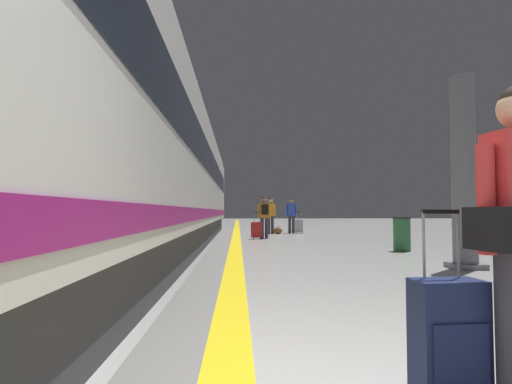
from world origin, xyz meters
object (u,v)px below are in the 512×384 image
object	(u,v)px
passenger_far	(271,213)
suitcase_mid	(299,226)
duffel_bag_far	(278,231)
rolling_suitcase_foreground	(449,336)
suitcase_near	(256,230)
passenger_near	(264,214)
passenger_mid	(291,213)
waste_bin	(402,234)
high_speed_train	(114,132)
platform_pillar	(464,175)

from	to	relation	value
passenger_far	suitcase_mid	bearing A→B (deg)	10.43
duffel_bag_far	suitcase_mid	bearing A→B (deg)	19.60
rolling_suitcase_foreground	suitcase_near	size ratio (longest dim) A/B	1.03
duffel_bag_far	passenger_near	bearing A→B (deg)	-104.22
suitcase_near	passenger_mid	world-z (taller)	passenger_mid
passenger_far	suitcase_near	bearing A→B (deg)	-102.82
waste_bin	suitcase_near	bearing A→B (deg)	125.97
passenger_mid	duffel_bag_far	size ratio (longest dim) A/B	3.86
waste_bin	rolling_suitcase_foreground	bearing A→B (deg)	-110.31
rolling_suitcase_foreground	passenger_near	world-z (taller)	passenger_near
high_speed_train	passenger_near	distance (m)	9.23
platform_pillar	waste_bin	distance (m)	3.57
high_speed_train	waste_bin	world-z (taller)	high_speed_train
suitcase_mid	passenger_far	distance (m)	1.54
passenger_far	waste_bin	xyz separation A→B (m)	(2.81, -8.66, -0.53)
suitcase_near	waste_bin	size ratio (longest dim) A/B	1.14
passenger_mid	duffel_bag_far	bearing A→B (deg)	-136.71
high_speed_train	suitcase_near	world-z (taller)	high_speed_train
high_speed_train	rolling_suitcase_foreground	world-z (taller)	high_speed_train
passenger_near	duffel_bag_far	size ratio (longest dim) A/B	3.72
suitcase_mid	waste_bin	bearing A→B (deg)	-80.91
passenger_near	rolling_suitcase_foreground	bearing A→B (deg)	-89.44
duffel_bag_far	waste_bin	world-z (taller)	waste_bin
high_speed_train	passenger_far	size ratio (longest dim) A/B	21.12
suitcase_mid	passenger_far	size ratio (longest dim) A/B	0.62
passenger_far	waste_bin	size ratio (longest dim) A/B	1.87
passenger_mid	suitcase_mid	bearing A→B (deg)	-45.15
suitcase_mid	waste_bin	world-z (taller)	suitcase_mid
passenger_mid	platform_pillar	xyz separation A→B (m)	(1.60, -12.57, 0.74)
passenger_mid	passenger_far	distance (m)	1.21
passenger_mid	duffel_bag_far	xyz separation A→B (m)	(-0.74, -0.70, -0.83)
high_speed_train	rolling_suitcase_foreground	xyz separation A→B (m)	(3.44, -5.38, -2.14)
platform_pillar	rolling_suitcase_foreground	bearing A→B (deg)	-120.02
rolling_suitcase_foreground	suitcase_near	bearing A→B (deg)	91.93
suitcase_mid	passenger_far	bearing A→B (deg)	-169.57
rolling_suitcase_foreground	passenger_near	distance (m)	13.88
rolling_suitcase_foreground	platform_pillar	distance (m)	6.22
passenger_mid	suitcase_near	bearing A→B (deg)	-114.16
high_speed_train	duffel_bag_far	distance (m)	12.67
suitcase_mid	rolling_suitcase_foreground	bearing A→B (deg)	-95.73
waste_bin	duffel_bag_far	bearing A→B (deg)	106.27
suitcase_mid	waste_bin	distance (m)	9.03
high_speed_train	suitcase_mid	bearing A→B (deg)	66.80
suitcase_near	duffel_bag_far	bearing A→B (deg)	71.92
passenger_near	suitcase_near	size ratio (longest dim) A/B	1.58
passenger_near	suitcase_mid	world-z (taller)	passenger_near
duffel_bag_far	platform_pillar	world-z (taller)	platform_pillar
rolling_suitcase_foreground	duffel_bag_far	xyz separation A→B (m)	(0.69, 17.13, -0.21)
passenger_near	passenger_mid	world-z (taller)	passenger_mid
platform_pillar	passenger_far	bearing A→B (deg)	102.54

